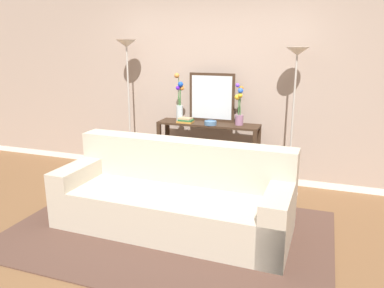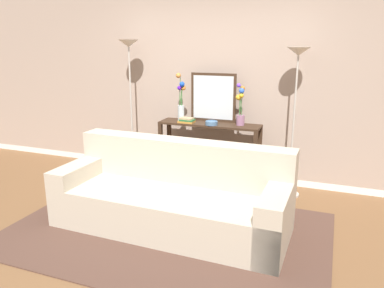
{
  "view_description": "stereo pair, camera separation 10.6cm",
  "coord_description": "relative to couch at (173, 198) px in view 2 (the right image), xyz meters",
  "views": [
    {
      "loc": [
        1.47,
        -3.2,
        1.89
      ],
      "look_at": [
        0.04,
        0.82,
        0.74
      ],
      "focal_mm": 35.35,
      "sensor_mm": 36.0,
      "label": 1
    },
    {
      "loc": [
        1.57,
        -3.16,
        1.89
      ],
      "look_at": [
        0.04,
        0.82,
        0.74
      ],
      "focal_mm": 35.35,
      "sensor_mm": 36.0,
      "label": 2
    }
  ],
  "objects": [
    {
      "name": "vase_tall_flowers",
      "position": [
        -0.45,
        1.33,
        0.81
      ],
      "size": [
        0.13,
        0.11,
        0.65
      ],
      "color": "silver",
      "rests_on": "console_table"
    },
    {
      "name": "book_row_under_console",
      "position": [
        -0.46,
        1.32,
        -0.25
      ],
      "size": [
        0.29,
        0.18,
        0.12
      ],
      "color": "#236033",
      "rests_on": "ground"
    },
    {
      "name": "vase_short_flowers",
      "position": [
        0.37,
        1.34,
        0.77
      ],
      "size": [
        0.12,
        0.13,
        0.54
      ],
      "color": "gray",
      "rests_on": "console_table"
    },
    {
      "name": "book_stack",
      "position": [
        -0.34,
        1.25,
        0.57
      ],
      "size": [
        0.21,
        0.15,
        0.07
      ],
      "color": "#B77F33",
      "rests_on": "console_table"
    },
    {
      "name": "wall_mirror",
      "position": [
        -0.04,
        1.46,
        0.86
      ],
      "size": [
        0.63,
        0.02,
        0.65
      ],
      "color": "#382619",
      "rests_on": "console_table"
    },
    {
      "name": "couch",
      "position": [
        0.0,
        0.0,
        0.0
      ],
      "size": [
        2.43,
        0.97,
        0.88
      ],
      "color": "#BCB29E",
      "rests_on": "ground"
    },
    {
      "name": "floor_lamp_right",
      "position": [
        1.04,
        1.3,
        1.14
      ],
      "size": [
        0.28,
        0.28,
        1.84
      ],
      "color": "#B7B2A8",
      "rests_on": "ground"
    },
    {
      "name": "console_table",
      "position": [
        -0.04,
        1.32,
        0.27
      ],
      "size": [
        1.36,
        0.34,
        0.85
      ],
      "color": "#382619",
      "rests_on": "ground"
    },
    {
      "name": "ground_plane",
      "position": [
        -0.07,
        -0.19,
        -0.32
      ],
      "size": [
        16.0,
        16.0,
        0.02
      ],
      "primitive_type": "cube",
      "color": "brown"
    },
    {
      "name": "fruit_bowl",
      "position": [
        0.02,
        1.23,
        0.57
      ],
      "size": [
        0.16,
        0.16,
        0.05
      ],
      "color": "#4C7093",
      "rests_on": "console_table"
    },
    {
      "name": "back_wall",
      "position": [
        -0.07,
        1.71,
        1.21
      ],
      "size": [
        12.0,
        0.15,
        3.05
      ],
      "color": "white",
      "rests_on": "ground"
    },
    {
      "name": "area_rug",
      "position": [
        -0.0,
        -0.16,
        -0.31
      ],
      "size": [
        3.22,
        2.09,
        0.01
      ],
      "color": "#51382D",
      "rests_on": "ground"
    },
    {
      "name": "floor_lamp_left",
      "position": [
        -1.21,
        1.3,
        1.2
      ],
      "size": [
        0.28,
        0.28,
        1.93
      ],
      "color": "#B7B2A8",
      "rests_on": "ground"
    }
  ]
}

